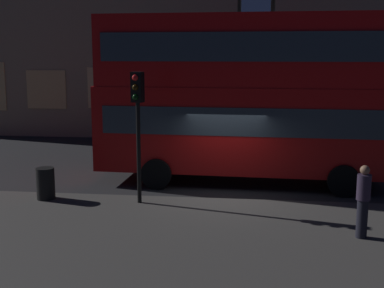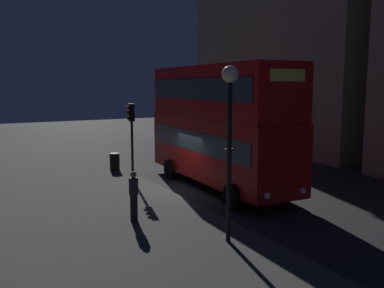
{
  "view_description": "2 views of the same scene",
  "coord_description": "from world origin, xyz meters",
  "px_view_note": "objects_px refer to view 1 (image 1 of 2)",
  "views": [
    {
      "loc": [
        0.81,
        -15.44,
        4.41
      ],
      "look_at": [
        -1.04,
        0.12,
        1.61
      ],
      "focal_mm": 47.91,
      "sensor_mm": 36.0,
      "label": 1
    },
    {
      "loc": [
        16.46,
        -8.56,
        4.76
      ],
      "look_at": [
        -0.02,
        0.64,
        2.08
      ],
      "focal_mm": 38.82,
      "sensor_mm": 36.0,
      "label": 2
    }
  ],
  "objects_px": {
    "double_decker_bus": "(242,92)",
    "pedestrian": "(363,200)",
    "traffic_light_near_kerb": "(138,110)",
    "litter_bin": "(46,183)"
  },
  "relations": [
    {
      "from": "traffic_light_near_kerb",
      "to": "pedestrian",
      "type": "xyz_separation_m",
      "value": [
        5.81,
        -2.18,
        -1.81
      ]
    },
    {
      "from": "litter_bin",
      "to": "traffic_light_near_kerb",
      "type": "bearing_deg",
      "value": -1.17
    },
    {
      "from": "double_decker_bus",
      "to": "pedestrian",
      "type": "height_order",
      "value": "double_decker_bus"
    },
    {
      "from": "double_decker_bus",
      "to": "litter_bin",
      "type": "bearing_deg",
      "value": -148.98
    },
    {
      "from": "double_decker_bus",
      "to": "pedestrian",
      "type": "distance_m",
      "value": 6.47
    },
    {
      "from": "traffic_light_near_kerb",
      "to": "litter_bin",
      "type": "bearing_deg",
      "value": -168.9
    },
    {
      "from": "traffic_light_near_kerb",
      "to": "double_decker_bus",
      "type": "bearing_deg",
      "value": 60.42
    },
    {
      "from": "traffic_light_near_kerb",
      "to": "litter_bin",
      "type": "distance_m",
      "value": 3.62
    },
    {
      "from": "pedestrian",
      "to": "litter_bin",
      "type": "height_order",
      "value": "pedestrian"
    },
    {
      "from": "double_decker_bus",
      "to": "pedestrian",
      "type": "xyz_separation_m",
      "value": [
        2.97,
        -5.35,
        -2.1
      ]
    }
  ]
}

